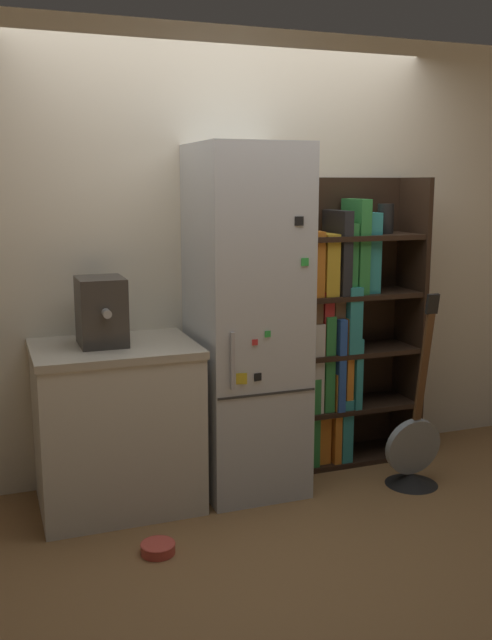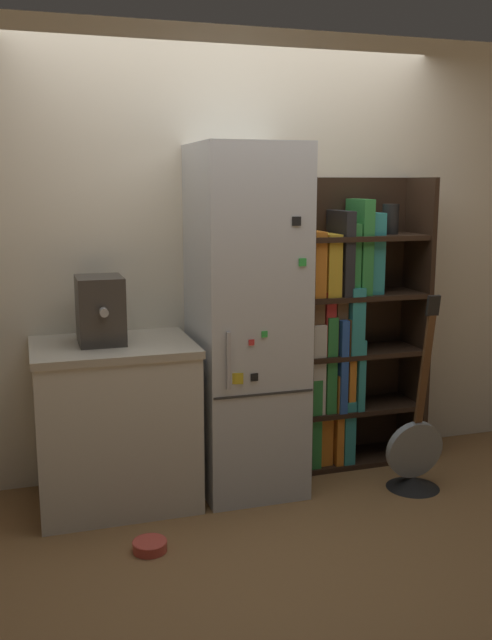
# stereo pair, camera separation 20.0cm
# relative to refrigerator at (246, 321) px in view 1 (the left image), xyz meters

# --- Properties ---
(ground_plane) EXTENTS (16.00, 16.00, 0.00)m
(ground_plane) POSITION_rel_refrigerator_xyz_m (0.00, -0.13, -0.97)
(ground_plane) COLOR olive
(wall_back) EXTENTS (8.00, 0.05, 2.60)m
(wall_back) POSITION_rel_refrigerator_xyz_m (0.00, 0.35, 0.33)
(wall_back) COLOR beige
(wall_back) RESTS_ON ground_plane
(refrigerator) EXTENTS (0.56, 0.67, 1.94)m
(refrigerator) POSITION_rel_refrigerator_xyz_m (0.00, 0.00, 0.00)
(refrigerator) COLOR silver
(refrigerator) RESTS_ON ground_plane
(bookshelf) EXTENTS (0.80, 0.36, 1.76)m
(bookshelf) POSITION_rel_refrigerator_xyz_m (0.67, 0.17, -0.15)
(bookshelf) COLOR black
(bookshelf) RESTS_ON ground_plane
(kitchen_counter) EXTENTS (0.85, 0.66, 0.89)m
(kitchen_counter) POSITION_rel_refrigerator_xyz_m (-0.74, 0.00, -0.52)
(kitchen_counter) COLOR beige
(kitchen_counter) RESTS_ON ground_plane
(espresso_machine) EXTENTS (0.24, 0.35, 0.36)m
(espresso_machine) POSITION_rel_refrigerator_xyz_m (-0.80, 0.03, 0.10)
(espresso_machine) COLOR #38332D
(espresso_machine) RESTS_ON kitchen_counter
(guitar) EXTENTS (0.34, 0.31, 1.14)m
(guitar) POSITION_rel_refrigerator_xyz_m (0.90, -0.35, -0.80)
(guitar) COLOR black
(guitar) RESTS_ON ground_plane
(pet_bowl) EXTENTS (0.17, 0.17, 0.05)m
(pet_bowl) POSITION_rel_refrigerator_xyz_m (-0.67, -0.61, -0.94)
(pet_bowl) COLOR #D84C3F
(pet_bowl) RESTS_ON ground_plane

